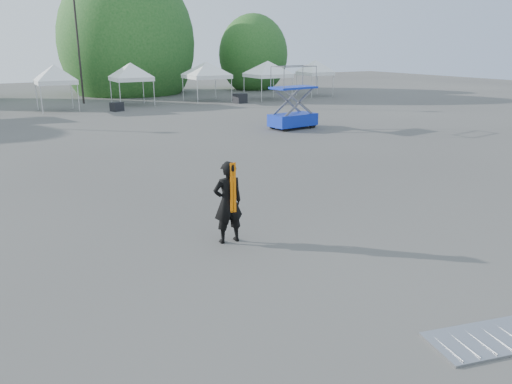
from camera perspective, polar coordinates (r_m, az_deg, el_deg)
ground at (r=13.29m, az=-3.75°, el=-4.19°), size 120.00×120.00×0.00m
light_pole_east at (r=44.00m, az=-19.77°, el=16.67°), size 0.60×0.25×9.80m
tree_mid_e at (r=52.21m, az=-14.50°, el=16.18°), size 5.12×5.12×7.79m
tree_far_e at (r=55.45m, az=-0.32°, el=15.41°), size 3.84×3.84×5.84m
tent_e at (r=39.62m, az=-22.08°, el=12.98°), size 3.81×3.81×3.88m
tent_f at (r=41.50m, az=-14.16°, el=13.77°), size 4.08×4.08×3.88m
tent_g at (r=43.54m, az=-5.70°, el=14.28°), size 4.70×4.70×3.88m
tent_h at (r=44.81m, az=1.37°, el=14.42°), size 4.66×4.66×3.88m
tent_extra_8 at (r=48.30m, az=6.81°, el=14.46°), size 3.74×3.74×3.88m
man at (r=12.08m, az=-3.22°, el=-1.17°), size 0.77×0.54×2.04m
scissor_lift at (r=29.04m, az=4.28°, el=10.72°), size 2.88×1.69×3.54m
barrier_mid at (r=9.35m, az=24.81°, el=-15.04°), size 2.09×1.38×0.06m
crate_mid at (r=38.33m, az=-15.61°, el=9.37°), size 1.01×0.91×0.64m
crate_east at (r=42.22m, az=-1.84°, el=10.65°), size 1.16×0.99×0.78m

